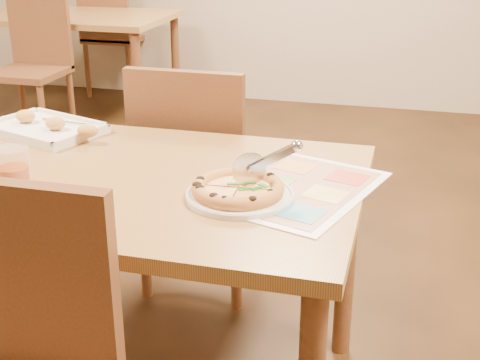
% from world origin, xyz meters
% --- Properties ---
extents(dining_table, '(1.30, 0.85, 0.72)m').
position_xyz_m(dining_table, '(0.00, 0.00, 0.63)').
color(dining_table, olive).
rests_on(dining_table, ground).
extents(chair_near, '(0.42, 0.42, 0.47)m').
position_xyz_m(chair_near, '(0.00, -0.60, 0.57)').
color(chair_near, brown).
rests_on(chair_near, ground).
extents(chair_far, '(0.42, 0.42, 0.47)m').
position_xyz_m(chair_far, '(-0.00, 0.60, 0.57)').
color(chair_far, brown).
rests_on(chair_far, ground).
extents(bg_table, '(1.30, 0.85, 0.72)m').
position_xyz_m(bg_table, '(-1.60, 2.80, 0.63)').
color(bg_table, olive).
rests_on(bg_table, ground).
extents(bg_chair_near, '(0.42, 0.42, 0.47)m').
position_xyz_m(bg_chair_near, '(-1.60, 2.20, 0.57)').
color(bg_chair_near, brown).
rests_on(bg_chair_near, ground).
extents(bg_chair_far, '(0.42, 0.42, 0.47)m').
position_xyz_m(bg_chair_far, '(-1.60, 3.30, 0.57)').
color(bg_chair_far, brown).
rests_on(bg_chair_far, ground).
extents(plate, '(0.34, 0.34, 0.01)m').
position_xyz_m(plate, '(0.35, -0.07, 0.73)').
color(plate, silver).
rests_on(plate, dining_table).
extents(pizza, '(0.23, 0.23, 0.04)m').
position_xyz_m(pizza, '(0.35, -0.07, 0.75)').
color(pizza, '#C88744').
rests_on(pizza, plate).
extents(pizza_cutter, '(0.15, 0.11, 0.10)m').
position_xyz_m(pizza_cutter, '(0.40, -0.04, 0.81)').
color(pizza_cutter, silver).
rests_on(pizza_cutter, pizza).
extents(appetizer_tray, '(0.43, 0.35, 0.06)m').
position_xyz_m(appetizer_tray, '(-0.39, 0.28, 0.74)').
color(appetizer_tray, silver).
rests_on(appetizer_tray, dining_table).
extents(glass_tumbler, '(0.09, 0.09, 0.11)m').
position_xyz_m(glass_tumbler, '(-0.23, -0.16, 0.77)').
color(glass_tumbler, '#8C340A').
rests_on(glass_tumbler, dining_table).
extents(menu, '(0.46, 0.55, 0.00)m').
position_xyz_m(menu, '(0.48, 0.02, 0.72)').
color(menu, white).
rests_on(menu, dining_table).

